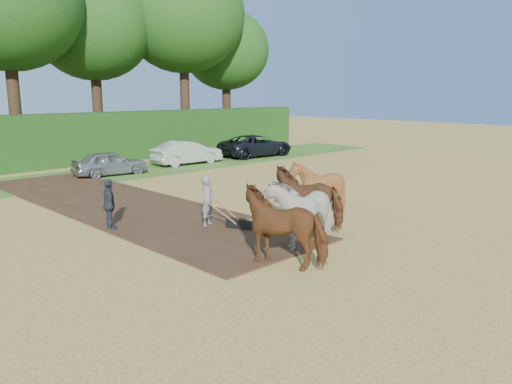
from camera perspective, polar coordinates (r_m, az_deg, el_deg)
ground at (r=13.06m, az=-5.29°, el=-7.49°), size 120.00×120.00×0.00m
earth_strip at (r=19.47m, az=-15.04°, el=-1.44°), size 4.50×17.00×0.05m
grass_verge at (r=25.20m, az=-25.99°, el=0.62°), size 50.00×5.00×0.03m
spectator_far at (r=15.94m, az=-16.41°, el=-1.42°), size 0.69×1.03×1.62m
plough_team at (r=14.79m, az=5.22°, el=-1.35°), size 6.42×5.65×1.95m
parked_cars at (r=26.78m, az=-17.67°, el=3.26°), size 31.23×3.17×1.44m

